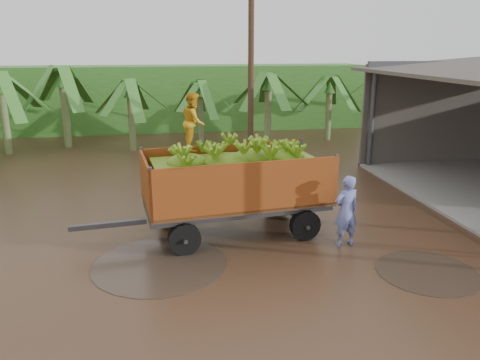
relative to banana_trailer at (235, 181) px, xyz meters
The scene contains 6 objects.
ground 1.75m from the banana_trailer, ahead, with size 100.00×100.00×0.00m, color black.
hedge_north 16.18m from the banana_trailer, 93.34° to the left, with size 22.00×3.00×3.60m, color #2D661E.
banana_trailer is the anchor object (origin of this frame).
man_blue 2.83m from the banana_trailer, 26.98° to the right, with size 0.64×0.42×1.75m, color #6672BB.
utility_pole 8.18m from the banana_trailer, 76.01° to the left, with size 1.20×0.24×8.24m.
banana_plants 8.37m from the banana_trailer, 120.79° to the left, with size 24.52×20.90×4.16m.
Camera 1 is at (-2.87, -11.34, 4.67)m, focal length 35.00 mm.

